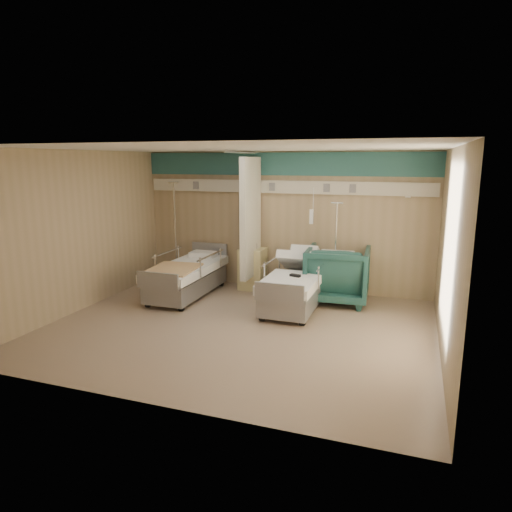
% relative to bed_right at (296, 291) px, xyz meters
% --- Properties ---
extents(ground, '(6.00, 5.00, 0.00)m').
position_rel_bed_right_xyz_m(ground, '(-0.60, -1.30, -0.32)').
color(ground, '#8A725F').
rests_on(ground, ground).
extents(room_walls, '(6.04, 5.04, 2.82)m').
position_rel_bed_right_xyz_m(room_walls, '(-0.63, -1.05, 1.55)').
color(room_walls, tan).
rests_on(room_walls, ground).
extents(bed_right, '(1.00, 2.16, 0.63)m').
position_rel_bed_right_xyz_m(bed_right, '(0.00, 0.00, 0.00)').
color(bed_right, white).
rests_on(bed_right, ground).
extents(bed_left, '(1.00, 2.16, 0.63)m').
position_rel_bed_right_xyz_m(bed_left, '(-2.20, 0.00, 0.00)').
color(bed_left, white).
rests_on(bed_left, ground).
extents(bedside_cabinet, '(0.50, 0.48, 0.85)m').
position_rel_bed_right_xyz_m(bedside_cabinet, '(-1.15, 0.90, 0.11)').
color(bedside_cabinet, '#D5C785').
rests_on(bedside_cabinet, ground).
extents(visitor_armchair, '(1.20, 1.23, 1.06)m').
position_rel_bed_right_xyz_m(visitor_armchair, '(0.65, 0.60, 0.21)').
color(visitor_armchair, '#1B4541').
rests_on(visitor_armchair, ground).
extents(waffle_blanket, '(0.65, 0.58, 0.07)m').
position_rel_bed_right_xyz_m(waffle_blanket, '(0.62, 0.56, 0.78)').
color(waffle_blanket, white).
rests_on(waffle_blanket, visitor_armchair).
extents(iv_stand_right, '(0.33, 0.33, 1.85)m').
position_rel_bed_right_xyz_m(iv_stand_right, '(0.55, 0.87, 0.06)').
color(iv_stand_right, silver).
rests_on(iv_stand_right, ground).
extents(iv_stand_left, '(0.39, 0.39, 2.17)m').
position_rel_bed_right_xyz_m(iv_stand_left, '(-2.97, 0.98, 0.13)').
color(iv_stand_left, silver).
rests_on(iv_stand_left, ground).
extents(call_remote, '(0.20, 0.13, 0.04)m').
position_rel_bed_right_xyz_m(call_remote, '(0.04, -0.21, 0.34)').
color(call_remote, black).
rests_on(call_remote, bed_right).
extents(tan_blanket, '(0.92, 1.11, 0.04)m').
position_rel_bed_right_xyz_m(tan_blanket, '(-2.23, -0.46, 0.33)').
color(tan_blanket, tan).
rests_on(tan_blanket, bed_left).
extents(toiletry_bag, '(0.24, 0.18, 0.12)m').
position_rel_bed_right_xyz_m(toiletry_bag, '(-1.16, 0.81, 0.60)').
color(toiletry_bag, black).
rests_on(toiletry_bag, bedside_cabinet).
extents(white_cup, '(0.12, 0.12, 0.14)m').
position_rel_bed_right_xyz_m(white_cup, '(-1.20, 0.92, 0.60)').
color(white_cup, white).
rests_on(white_cup, bedside_cabinet).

